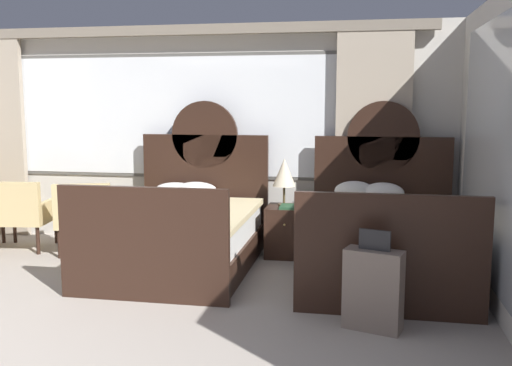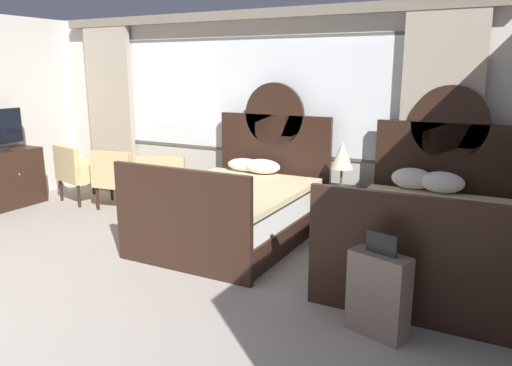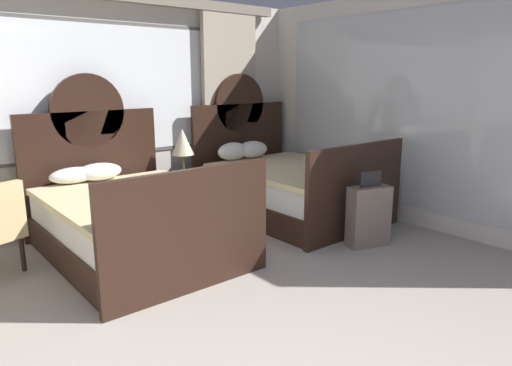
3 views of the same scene
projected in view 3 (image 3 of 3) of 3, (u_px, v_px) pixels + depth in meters
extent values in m
cube|color=beige|center=(40.00, 114.00, 4.97)|extent=(6.87, 0.07, 2.70)
cube|color=#5B5954|center=(39.00, 91.00, 4.88)|extent=(4.46, 0.02, 1.54)
cube|color=white|center=(39.00, 91.00, 4.87)|extent=(4.38, 0.02, 1.46)
cube|color=tan|center=(230.00, 109.00, 6.40)|extent=(0.86, 0.08, 2.60)
cube|color=beige|center=(417.00, 111.00, 5.34)|extent=(0.07, 4.72, 2.70)
cube|color=#B2B7BC|center=(392.00, 110.00, 5.54)|extent=(0.01, 3.30, 2.27)
cube|color=black|center=(136.00, 240.00, 4.58)|extent=(1.48, 2.01, 0.30)
cube|color=white|center=(135.00, 212.00, 4.52)|extent=(1.42, 1.91, 0.28)
cube|color=beige|center=(137.00, 197.00, 4.42)|extent=(1.52, 1.81, 0.06)
cube|color=black|center=(93.00, 172.00, 5.24)|extent=(1.56, 0.06, 1.37)
cylinder|color=black|center=(88.00, 111.00, 5.08)|extent=(0.82, 0.06, 0.82)
cube|color=black|center=(191.00, 232.00, 3.73)|extent=(1.56, 0.06, 1.03)
ellipsoid|color=white|center=(74.00, 175.00, 4.86)|extent=(0.50, 0.28, 0.17)
ellipsoid|color=white|center=(99.00, 172.00, 4.99)|extent=(0.49, 0.32, 0.18)
cube|color=black|center=(290.00, 204.00, 5.91)|extent=(1.48, 2.01, 0.30)
cube|color=white|center=(290.00, 181.00, 5.84)|extent=(1.42, 1.91, 0.28)
cube|color=beige|center=(295.00, 169.00, 5.74)|extent=(1.52, 1.81, 0.06)
cube|color=black|center=(240.00, 152.00, 6.56)|extent=(1.56, 0.06, 1.37)
cylinder|color=black|center=(240.00, 104.00, 6.40)|extent=(0.82, 0.06, 0.82)
cube|color=black|center=(356.00, 191.00, 5.05)|extent=(1.56, 0.06, 1.03)
ellipsoid|color=white|center=(233.00, 151.00, 6.17)|extent=(0.45, 0.27, 0.24)
ellipsoid|color=white|center=(252.00, 149.00, 6.35)|extent=(0.47, 0.31, 0.23)
cube|color=black|center=(190.00, 196.00, 5.74)|extent=(0.47, 0.47, 0.58)
sphere|color=tan|center=(200.00, 190.00, 5.53)|extent=(0.02, 0.02, 0.02)
cylinder|color=brown|center=(184.00, 172.00, 5.68)|extent=(0.14, 0.14, 0.02)
cylinder|color=brown|center=(183.00, 163.00, 5.65)|extent=(0.03, 0.03, 0.21)
cone|color=beige|center=(183.00, 142.00, 5.59)|extent=(0.27, 0.27, 0.32)
cube|color=#285133|center=(194.00, 173.00, 5.61)|extent=(0.18, 0.26, 0.03)
cube|color=tan|center=(3.00, 213.00, 4.28)|extent=(0.24, 0.56, 0.16)
cylinder|color=black|center=(23.00, 254.00, 4.21)|extent=(0.04, 0.04, 0.33)
cube|color=#75665B|center=(368.00, 216.00, 4.81)|extent=(0.48, 0.31, 0.64)
cube|color=#232326|center=(371.00, 179.00, 4.72)|extent=(0.24, 0.09, 0.16)
cylinder|color=black|center=(353.00, 245.00, 4.81)|extent=(0.05, 0.03, 0.05)
cylinder|color=black|center=(381.00, 241.00, 4.94)|extent=(0.05, 0.03, 0.05)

